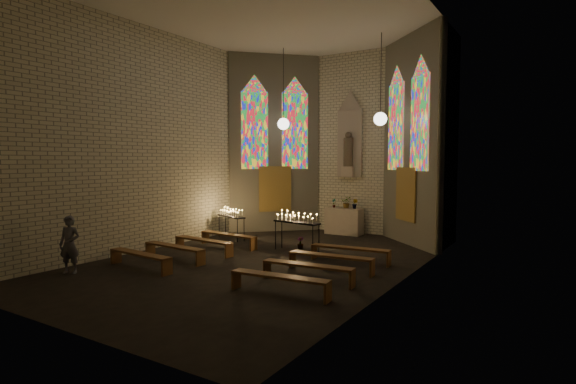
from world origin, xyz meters
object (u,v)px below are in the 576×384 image
object	(u,v)px
altar	(344,221)
aisle_flower_pot	(300,243)
votive_stand_left	(231,214)
visitor	(70,245)
votive_stand_right	(297,219)

from	to	relation	value
altar	aisle_flower_pot	bearing A→B (deg)	-89.46
votive_stand_left	visitor	bearing A→B (deg)	-71.52
votive_stand_left	visitor	size ratio (longest dim) A/B	1.00
aisle_flower_pot	visitor	size ratio (longest dim) A/B	0.26
aisle_flower_pot	votive_stand_left	distance (m)	3.12
votive_stand_left	aisle_flower_pot	bearing A→B (deg)	16.71
altar	visitor	distance (m)	9.71
altar	votive_stand_right	xyz separation A→B (m)	(0.16, -3.84, 0.51)
altar	visitor	world-z (taller)	visitor
votive_stand_right	visitor	world-z (taller)	visitor
votive_stand_left	votive_stand_right	size ratio (longest dim) A/B	0.88
votive_stand_right	votive_stand_left	bearing A→B (deg)	176.77
votive_stand_right	visitor	bearing A→B (deg)	-113.95
altar	votive_stand_left	bearing A→B (deg)	-133.78
altar	visitor	bearing A→B (deg)	-109.94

